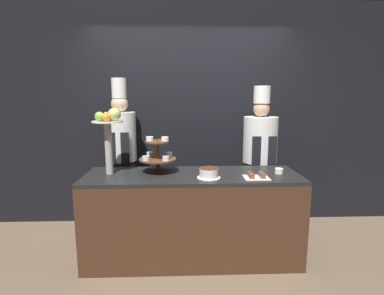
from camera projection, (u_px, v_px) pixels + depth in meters
ground_plane at (194, 276)px, 2.78m from camera, size 14.00×14.00×0.00m
wall_back at (189, 115)px, 3.84m from camera, size 10.00×0.06×2.80m
buffet_counter at (192, 216)px, 3.03m from camera, size 2.12×0.67×0.88m
tiered_stand at (158, 155)px, 3.00m from camera, size 0.37×0.37×0.36m
fruit_pedestal at (109, 127)px, 2.89m from camera, size 0.30×0.30×0.65m
cake_round at (209, 173)px, 2.81m from camera, size 0.22×0.22×0.10m
cup_white at (279, 171)px, 2.98m from camera, size 0.08×0.08×0.05m
cake_square_tray at (256, 176)px, 2.82m from camera, size 0.23×0.20×0.05m
chef_left at (121, 150)px, 3.50m from camera, size 0.35×0.35×1.85m
chef_center_left at (260, 153)px, 3.57m from camera, size 0.40×0.40×1.76m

